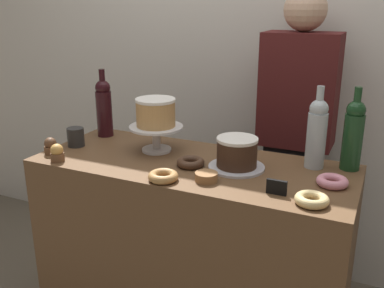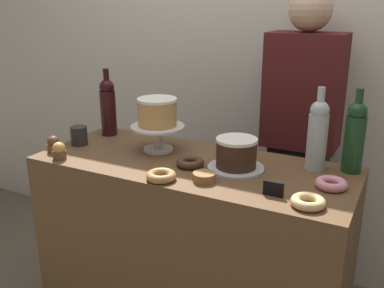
# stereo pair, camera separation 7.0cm
# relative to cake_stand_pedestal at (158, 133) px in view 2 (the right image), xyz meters

# --- Properties ---
(back_wall) EXTENTS (6.00, 0.05, 2.60)m
(back_wall) POSITION_rel_cake_stand_pedestal_xyz_m (0.20, 0.78, 0.31)
(back_wall) COLOR silver
(back_wall) RESTS_ON ground_plane
(display_counter) EXTENTS (1.30, 0.54, 0.91)m
(display_counter) POSITION_rel_cake_stand_pedestal_xyz_m (0.20, -0.07, -0.53)
(display_counter) COLOR brown
(display_counter) RESTS_ON ground_plane
(cake_stand_pedestal) EXTENTS (0.23, 0.23, 0.11)m
(cake_stand_pedestal) POSITION_rel_cake_stand_pedestal_xyz_m (0.00, 0.00, 0.00)
(cake_stand_pedestal) COLOR silver
(cake_stand_pedestal) RESTS_ON display_counter
(white_layer_cake) EXTENTS (0.17, 0.17, 0.12)m
(white_layer_cake) POSITION_rel_cake_stand_pedestal_xyz_m (0.00, 0.00, 0.10)
(white_layer_cake) COLOR tan
(white_layer_cake) RESTS_ON cake_stand_pedestal
(silver_serving_platter) EXTENTS (0.22, 0.22, 0.01)m
(silver_serving_platter) POSITION_rel_cake_stand_pedestal_xyz_m (0.39, -0.05, -0.07)
(silver_serving_platter) COLOR silver
(silver_serving_platter) RESTS_ON display_counter
(chocolate_round_cake) EXTENTS (0.16, 0.16, 0.12)m
(chocolate_round_cake) POSITION_rel_cake_stand_pedestal_xyz_m (0.39, -0.05, -0.01)
(chocolate_round_cake) COLOR #3D2619
(chocolate_round_cake) RESTS_ON silver_serving_platter
(wine_bottle_green) EXTENTS (0.08, 0.08, 0.33)m
(wine_bottle_green) POSITION_rel_cake_stand_pedestal_xyz_m (0.79, 0.13, 0.07)
(wine_bottle_green) COLOR #193D1E
(wine_bottle_green) RESTS_ON display_counter
(wine_bottle_clear) EXTENTS (0.08, 0.08, 0.33)m
(wine_bottle_clear) POSITION_rel_cake_stand_pedestal_xyz_m (0.66, 0.09, 0.07)
(wine_bottle_clear) COLOR #B2BCC1
(wine_bottle_clear) RESTS_ON display_counter
(wine_bottle_dark_red) EXTENTS (0.08, 0.08, 0.33)m
(wine_bottle_dark_red) POSITION_rel_cake_stand_pedestal_xyz_m (-0.34, 0.10, 0.07)
(wine_bottle_dark_red) COLOR black
(wine_bottle_dark_red) RESTS_ON display_counter
(cupcake_caramel) EXTENTS (0.06, 0.06, 0.07)m
(cupcake_caramel) POSITION_rel_cake_stand_pedestal_xyz_m (-0.31, -0.28, -0.04)
(cupcake_caramel) COLOR brown
(cupcake_caramel) RESTS_ON display_counter
(cupcake_chocolate) EXTENTS (0.06, 0.06, 0.07)m
(cupcake_chocolate) POSITION_rel_cake_stand_pedestal_xyz_m (-0.39, -0.23, -0.04)
(cupcake_chocolate) COLOR brown
(cupcake_chocolate) RESTS_ON display_counter
(donut_pink) EXTENTS (0.11, 0.11, 0.03)m
(donut_pink) POSITION_rel_cake_stand_pedestal_xyz_m (0.76, -0.07, -0.06)
(donut_pink) COLOR pink
(donut_pink) RESTS_ON display_counter
(donut_maple) EXTENTS (0.11, 0.11, 0.03)m
(donut_maple) POSITION_rel_cake_stand_pedestal_xyz_m (0.18, -0.28, -0.06)
(donut_maple) COLOR #B27F47
(donut_maple) RESTS_ON display_counter
(donut_glazed) EXTENTS (0.11, 0.11, 0.03)m
(donut_glazed) POSITION_rel_cake_stand_pedestal_xyz_m (0.72, -0.25, -0.06)
(donut_glazed) COLOR #E0C17F
(donut_glazed) RESTS_ON display_counter
(donut_chocolate) EXTENTS (0.11, 0.11, 0.03)m
(donut_chocolate) POSITION_rel_cake_stand_pedestal_xyz_m (0.21, -0.11, -0.06)
(donut_chocolate) COLOR #472D1E
(donut_chocolate) RESTS_ON display_counter
(cookie_stack) EXTENTS (0.08, 0.08, 0.03)m
(cookie_stack) POSITION_rel_cake_stand_pedestal_xyz_m (0.33, -0.22, -0.06)
(cookie_stack) COLOR olive
(cookie_stack) RESTS_ON display_counter
(price_sign_chalkboard) EXTENTS (0.07, 0.01, 0.05)m
(price_sign_chalkboard) POSITION_rel_cake_stand_pedestal_xyz_m (0.59, -0.22, -0.05)
(price_sign_chalkboard) COLOR black
(price_sign_chalkboard) RESTS_ON display_counter
(coffee_cup_ceramic) EXTENTS (0.08, 0.08, 0.08)m
(coffee_cup_ceramic) POSITION_rel_cake_stand_pedestal_xyz_m (-0.37, -0.09, -0.04)
(coffee_cup_ceramic) COLOR #282828
(coffee_cup_ceramic) RESTS_ON display_counter
(barista_figure) EXTENTS (0.36, 0.22, 1.60)m
(barista_figure) POSITION_rel_cake_stand_pedestal_xyz_m (0.50, 0.54, -0.15)
(barista_figure) COLOR black
(barista_figure) RESTS_ON ground_plane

